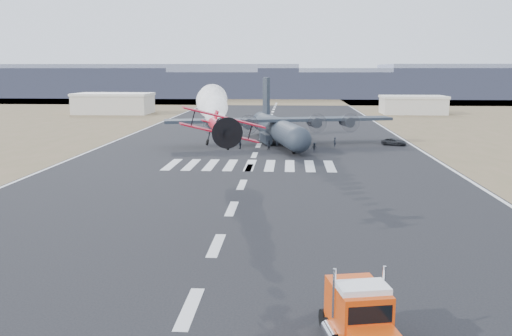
# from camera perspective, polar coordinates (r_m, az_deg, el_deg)

# --- Properties ---
(ground) EXTENTS (500.00, 500.00, 0.00)m
(ground) POSITION_cam_1_polar(r_m,az_deg,el_deg) (34.20, -7.00, -14.46)
(ground) COLOR black
(ground) RESTS_ON ground
(scrub_far) EXTENTS (500.00, 80.00, 0.00)m
(scrub_far) POSITION_cam_1_polar(r_m,az_deg,el_deg) (260.95, 2.30, 7.18)
(scrub_far) COLOR brown
(scrub_far) RESTS_ON ground
(runway_markings) EXTENTS (60.00, 260.00, 0.01)m
(runway_markings) POSITION_cam_1_polar(r_m,az_deg,el_deg) (91.81, -0.17, 1.37)
(runway_markings) COLOR silver
(runway_markings) RESTS_ON ground
(ridge_seg_b) EXTENTS (150.00, 50.00, 15.00)m
(ridge_seg_b) POSITION_cam_1_polar(r_m,az_deg,el_deg) (320.81, -21.72, 8.39)
(ridge_seg_b) COLOR slate
(ridge_seg_b) RESTS_ON ground
(ridge_seg_c) EXTENTS (150.00, 50.00, 17.00)m
(ridge_seg_c) POSITION_cam_1_polar(r_m,az_deg,el_deg) (299.09, -10.25, 9.05)
(ridge_seg_c) COLOR slate
(ridge_seg_c) RESTS_ON ground
(ridge_seg_d) EXTENTS (150.00, 50.00, 13.00)m
(ridge_seg_d) POSITION_cam_1_polar(r_m,az_deg,el_deg) (290.66, 2.45, 8.78)
(ridge_seg_d) COLOR slate
(ridge_seg_d) RESTS_ON ground
(ridge_seg_e) EXTENTS (150.00, 50.00, 15.00)m
(ridge_seg_e) POSITION_cam_1_polar(r_m,az_deg,el_deg) (296.51, 15.26, 8.65)
(ridge_seg_e) COLOR slate
(ridge_seg_e) RESTS_ON ground
(hangar_left) EXTENTS (24.50, 14.50, 6.70)m
(hangar_left) POSITION_cam_1_polar(r_m,az_deg,el_deg) (185.14, -14.75, 6.62)
(hangar_left) COLOR #B6B0A2
(hangar_left) RESTS_ON ground
(hangar_right) EXTENTS (20.50, 12.50, 5.90)m
(hangar_right) POSITION_cam_1_polar(r_m,az_deg,el_deg) (185.22, 16.18, 6.43)
(hangar_right) COLOR #B6B0A2
(hangar_right) RESTS_ON ground
(semi_truck) EXTENTS (4.01, 8.32, 3.65)m
(semi_truck) POSITION_cam_1_polar(r_m,az_deg,el_deg) (29.13, 11.00, -15.28)
(semi_truck) COLOR black
(semi_truck) RESTS_ON ground
(aerobatic_biplane) EXTENTS (6.69, 6.24, 3.42)m
(aerobatic_biplane) POSITION_cam_1_polar(r_m,az_deg,el_deg) (43.90, -3.82, 4.34)
(aerobatic_biplane) COLOR red
(smoke_trail) EXTENTS (7.67, 33.71, 4.28)m
(smoke_trail) POSITION_cam_1_polar(r_m,az_deg,el_deg) (71.79, -4.62, 6.84)
(smoke_trail) COLOR white
(transport_aircraft) EXTENTS (43.44, 35.53, 12.64)m
(transport_aircraft) POSITION_cam_1_polar(r_m,az_deg,el_deg) (105.68, 2.32, 4.32)
(transport_aircraft) COLOR #1C232A
(transport_aircraft) RESTS_ON ground
(support_vehicle) EXTENTS (5.18, 3.92, 1.31)m
(support_vehicle) POSITION_cam_1_polar(r_m,az_deg,el_deg) (107.05, 14.33, 2.68)
(support_vehicle) COLOR black
(support_vehicle) RESTS_ON ground
(crew_a) EXTENTS (0.78, 0.72, 1.73)m
(crew_a) POSITION_cam_1_polar(r_m,az_deg,el_deg) (101.82, 2.24, 2.74)
(crew_a) COLOR black
(crew_a) RESTS_ON ground
(crew_b) EXTENTS (1.00, 0.94, 1.76)m
(crew_b) POSITION_cam_1_polar(r_m,az_deg,el_deg) (102.79, -2.89, 2.81)
(crew_b) COLOR black
(crew_b) RESTS_ON ground
(crew_c) EXTENTS (1.02, 0.49, 1.57)m
(crew_c) POSITION_cam_1_polar(r_m,az_deg,el_deg) (96.29, 6.16, 2.20)
(crew_c) COLOR black
(crew_c) RESTS_ON ground
(crew_d) EXTENTS (0.95, 1.14, 1.74)m
(crew_d) POSITION_cam_1_polar(r_m,az_deg,el_deg) (99.16, -1.70, 2.54)
(crew_d) COLOR black
(crew_d) RESTS_ON ground
(crew_e) EXTENTS (1.03, 0.88, 1.80)m
(crew_e) POSITION_cam_1_polar(r_m,az_deg,el_deg) (101.09, -2.92, 2.70)
(crew_e) COLOR black
(crew_e) RESTS_ON ground
(crew_f) EXTENTS (0.96, 1.54, 1.59)m
(crew_f) POSITION_cam_1_polar(r_m,az_deg,el_deg) (95.53, 4.09, 2.18)
(crew_f) COLOR black
(crew_f) RESTS_ON ground
(crew_g) EXTENTS (0.74, 0.79, 1.74)m
(crew_g) POSITION_cam_1_polar(r_m,az_deg,el_deg) (103.03, 8.28, 2.73)
(crew_g) COLOR black
(crew_g) RESTS_ON ground
(crew_h) EXTENTS (0.97, 0.90, 1.71)m
(crew_h) POSITION_cam_1_polar(r_m,az_deg,el_deg) (97.57, 1.35, 2.41)
(crew_h) COLOR black
(crew_h) RESTS_ON ground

